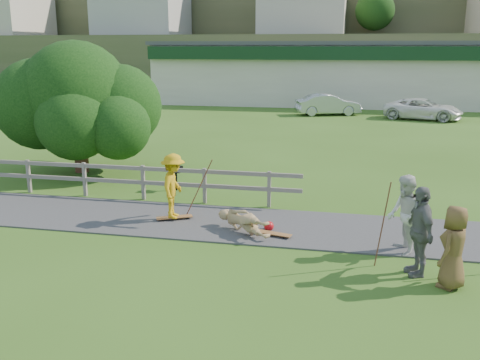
{
  "coord_description": "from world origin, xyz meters",
  "views": [
    {
      "loc": [
        4.34,
        -11.95,
        4.7
      ],
      "look_at": [
        1.39,
        2.0,
        1.12
      ],
      "focal_mm": 40.0,
      "sensor_mm": 36.0,
      "label": 1
    }
  ],
  "objects_px": {
    "bbq": "(176,178)",
    "spectator_c": "(454,247)",
    "skater_rider": "(174,190)",
    "car_silver": "(328,105)",
    "car_white": "(423,109)",
    "tree": "(79,126)",
    "spectator_b": "(420,231)",
    "skater_fallen": "(244,222)",
    "spectator_a": "(405,215)"
  },
  "relations": [
    {
      "from": "spectator_b",
      "to": "bbq",
      "type": "xyz_separation_m",
      "value": [
        -7.17,
        5.45,
        -0.55
      ]
    },
    {
      "from": "spectator_c",
      "to": "car_white",
      "type": "height_order",
      "value": "spectator_c"
    },
    {
      "from": "spectator_a",
      "to": "skater_rider",
      "type": "bearing_deg",
      "value": -111.86
    },
    {
      "from": "spectator_a",
      "to": "tree",
      "type": "distance_m",
      "value": 12.99
    },
    {
      "from": "spectator_b",
      "to": "skater_rider",
      "type": "bearing_deg",
      "value": -125.76
    },
    {
      "from": "bbq",
      "to": "spectator_c",
      "type": "bearing_deg",
      "value": -25.3
    },
    {
      "from": "skater_fallen",
      "to": "spectator_a",
      "type": "relative_size",
      "value": 0.95
    },
    {
      "from": "skater_fallen",
      "to": "bbq",
      "type": "distance_m",
      "value": 4.84
    },
    {
      "from": "spectator_b",
      "to": "spectator_c",
      "type": "distance_m",
      "value": 0.8
    },
    {
      "from": "skater_fallen",
      "to": "car_silver",
      "type": "height_order",
      "value": "car_silver"
    },
    {
      "from": "skater_fallen",
      "to": "bbq",
      "type": "bearing_deg",
      "value": 78.81
    },
    {
      "from": "spectator_c",
      "to": "bbq",
      "type": "height_order",
      "value": "spectator_c"
    },
    {
      "from": "spectator_b",
      "to": "tree",
      "type": "bearing_deg",
      "value": -137.19
    },
    {
      "from": "skater_rider",
      "to": "spectator_a",
      "type": "xyz_separation_m",
      "value": [
        5.98,
        -1.2,
        0.04
      ]
    },
    {
      "from": "skater_fallen",
      "to": "car_silver",
      "type": "distance_m",
      "value": 25.33
    },
    {
      "from": "tree",
      "to": "bbq",
      "type": "height_order",
      "value": "tree"
    },
    {
      "from": "car_white",
      "to": "spectator_b",
      "type": "bearing_deg",
      "value": -172.42
    },
    {
      "from": "spectator_a",
      "to": "car_white",
      "type": "distance_m",
      "value": 24.92
    },
    {
      "from": "bbq",
      "to": "car_white",
      "type": "bearing_deg",
      "value": 75.7
    },
    {
      "from": "spectator_a",
      "to": "car_silver",
      "type": "height_order",
      "value": "spectator_a"
    },
    {
      "from": "spectator_a",
      "to": "spectator_c",
      "type": "relative_size",
      "value": 1.1
    },
    {
      "from": "skater_fallen",
      "to": "tree",
      "type": "xyz_separation_m",
      "value": [
        -7.51,
        5.6,
        1.47
      ]
    },
    {
      "from": "spectator_b",
      "to": "bbq",
      "type": "bearing_deg",
      "value": -142.22
    },
    {
      "from": "car_silver",
      "to": "car_white",
      "type": "bearing_deg",
      "value": -119.24
    },
    {
      "from": "skater_rider",
      "to": "spectator_a",
      "type": "relative_size",
      "value": 0.96
    },
    {
      "from": "skater_rider",
      "to": "bbq",
      "type": "distance_m",
      "value": 3.29
    },
    {
      "from": "skater_fallen",
      "to": "spectator_a",
      "type": "distance_m",
      "value": 3.97
    },
    {
      "from": "spectator_a",
      "to": "tree",
      "type": "relative_size",
      "value": 0.29
    },
    {
      "from": "skater_rider",
      "to": "spectator_c",
      "type": "xyz_separation_m",
      "value": [
        6.78,
        -2.86,
        -0.05
      ]
    },
    {
      "from": "spectator_a",
      "to": "spectator_b",
      "type": "bearing_deg",
      "value": -0.58
    },
    {
      "from": "spectator_c",
      "to": "tree",
      "type": "bearing_deg",
      "value": -90.47
    },
    {
      "from": "car_silver",
      "to": "tree",
      "type": "xyz_separation_m",
      "value": [
        -8.38,
        -19.7,
        1.06
      ]
    },
    {
      "from": "spectator_c",
      "to": "skater_fallen",
      "type": "bearing_deg",
      "value": -83.16
    },
    {
      "from": "car_silver",
      "to": "car_white",
      "type": "distance_m",
      "value": 6.34
    },
    {
      "from": "skater_rider",
      "to": "spectator_a",
      "type": "distance_m",
      "value": 6.1
    },
    {
      "from": "spectator_c",
      "to": "tree",
      "type": "height_order",
      "value": "tree"
    },
    {
      "from": "spectator_b",
      "to": "tree",
      "type": "height_order",
      "value": "tree"
    },
    {
      "from": "skater_rider",
      "to": "skater_fallen",
      "type": "bearing_deg",
      "value": -111.67
    },
    {
      "from": "skater_fallen",
      "to": "spectator_b",
      "type": "xyz_separation_m",
      "value": [
        4.09,
        -1.71,
        0.64
      ]
    },
    {
      "from": "car_white",
      "to": "bbq",
      "type": "height_order",
      "value": "car_white"
    },
    {
      "from": "car_white",
      "to": "tree",
      "type": "xyz_separation_m",
      "value": [
        -14.62,
        -18.55,
        1.1
      ]
    },
    {
      "from": "skater_rider",
      "to": "car_silver",
      "type": "height_order",
      "value": "skater_rider"
    },
    {
      "from": "skater_fallen",
      "to": "spectator_a",
      "type": "xyz_separation_m",
      "value": [
        3.89,
        -0.56,
        0.61
      ]
    },
    {
      "from": "skater_rider",
      "to": "bbq",
      "type": "bearing_deg",
      "value": 12.83
    },
    {
      "from": "car_white",
      "to": "tree",
      "type": "distance_m",
      "value": 23.64
    },
    {
      "from": "spectator_c",
      "to": "tree",
      "type": "relative_size",
      "value": 0.26
    },
    {
      "from": "spectator_b",
      "to": "car_white",
      "type": "xyz_separation_m",
      "value": [
        3.02,
        25.87,
        -0.28
      ]
    },
    {
      "from": "car_silver",
      "to": "tree",
      "type": "bearing_deg",
      "value": 138.21
    },
    {
      "from": "spectator_b",
      "to": "car_silver",
      "type": "relative_size",
      "value": 0.43
    },
    {
      "from": "car_silver",
      "to": "car_white",
      "type": "height_order",
      "value": "car_silver"
    }
  ]
}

